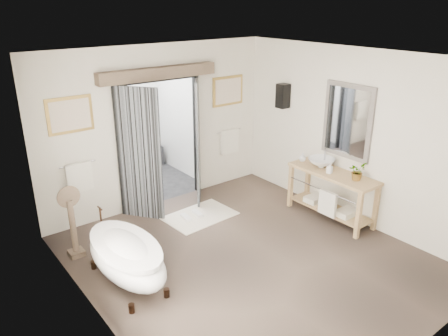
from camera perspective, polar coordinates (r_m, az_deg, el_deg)
The scene contains 13 objects.
ground_plane at distance 6.62m, azimuth 3.25°, elevation -11.65°, with size 5.00×5.00×0.00m, color brown.
room_shell at distance 5.71m, azimuth 4.21°, elevation 3.53°, with size 4.52×5.02×2.91m.
shower_room at distance 9.34m, azimuth -12.88°, elevation 3.97°, with size 2.22×2.01×2.51m.
back_wall_dressing at distance 7.73m, azimuth -7.86°, elevation 5.81°, with size 3.82×0.73×2.52m.
clawfoot_tub at distance 6.04m, azimuth -12.65°, elevation -11.20°, with size 0.75×1.68×0.82m.
vanity at distance 7.72m, azimuth 13.81°, elevation -2.98°, with size 0.57×1.60×0.85m.
pedestal_mirror at distance 6.80m, azimuth -19.14°, elevation -7.23°, with size 0.33×0.22×1.13m.
rug at distance 7.78m, azimuth -3.17°, elevation -6.25°, with size 1.20×0.80×0.01m, color beige.
slippers at distance 7.72m, azimuth -4.24°, elevation -6.20°, with size 0.38×0.28×0.05m.
basin at distance 7.77m, azimuth 12.60°, elevation 0.68°, with size 0.47×0.47×0.16m, color white.
plant at distance 7.34m, azimuth 17.00°, elevation -0.40°, with size 0.27×0.24×0.30m, color gray.
soap_bottle_a at distance 7.53m, azimuth 13.65°, elevation -0.01°, with size 0.08×0.08×0.18m, color gray.
soap_bottle_b at distance 7.98m, azimuth 10.22°, elevation 1.40°, with size 0.12×0.12×0.16m, color gray.
Camera 1 is at (-3.69, -4.16, 3.58)m, focal length 35.00 mm.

